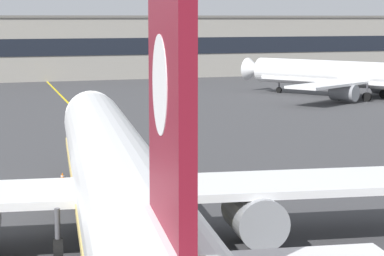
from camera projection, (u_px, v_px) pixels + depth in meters
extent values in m
cube|color=yellow|center=(133.00, 168.00, 53.88)|extent=(14.22, 179.48, 0.01)
cylinder|color=white|center=(116.00, 174.00, 34.22)|extent=(9.37, 36.15, 3.80)
cone|color=white|center=(92.00, 119.00, 53.02)|extent=(3.97, 3.13, 3.61)
cube|color=#DBBC66|center=(116.00, 198.00, 34.37)|extent=(8.84, 33.30, 0.44)
cube|color=black|center=(94.00, 112.00, 51.07)|extent=(2.99, 1.53, 0.60)
cube|color=white|center=(115.00, 191.00, 34.93)|extent=(32.36, 9.73, 0.36)
cylinder|color=gray|center=(254.00, 216.00, 35.23)|extent=(2.83, 3.91, 2.30)
cylinder|color=black|center=(244.00, 206.00, 37.03)|extent=(1.96, 0.48, 1.95)
cube|color=maroon|center=(170.00, 117.00, 18.19)|extent=(1.14, 4.80, 7.20)
cylinder|color=white|center=(168.00, 85.00, 18.38)|extent=(0.81, 2.44, 2.40)
cylinder|color=#4C4C51|center=(97.00, 161.00, 48.63)|extent=(0.24, 0.24, 1.60)
cylinder|color=black|center=(97.00, 177.00, 48.77)|extent=(0.54, 0.95, 0.90)
cylinder|color=#4C4C51|center=(58.00, 227.00, 32.06)|extent=(0.24, 0.24, 1.60)
cylinder|color=black|center=(58.00, 254.00, 32.21)|extent=(0.60, 1.35, 1.30)
cylinder|color=#4C4C51|center=(182.00, 221.00, 32.98)|extent=(0.24, 0.24, 1.60)
cylinder|color=black|center=(182.00, 247.00, 33.14)|extent=(0.60, 1.35, 1.30)
cylinder|color=white|center=(363.00, 75.00, 98.89)|extent=(19.04, 29.11, 3.36)
cone|color=white|center=(254.00, 69.00, 109.78)|extent=(3.91, 3.60, 3.19)
cube|color=white|center=(363.00, 82.00, 99.02)|extent=(17.69, 26.89, 0.39)
cube|color=black|center=(264.00, 66.00, 108.62)|extent=(2.66, 2.12, 0.53)
cube|color=white|center=(359.00, 81.00, 99.33)|extent=(26.51, 18.00, 0.32)
cylinder|color=gray|center=(344.00, 93.00, 94.78)|extent=(3.37, 3.77, 2.03)
cylinder|color=black|center=(332.00, 92.00, 95.82)|extent=(1.57, 1.01, 1.73)
cylinder|color=black|center=(374.00, 86.00, 104.11)|extent=(1.57, 1.01, 1.73)
cylinder|color=#4C4C51|center=(279.00, 83.00, 107.32)|extent=(0.21, 0.21, 1.41)
cylinder|color=black|center=(279.00, 90.00, 107.45)|extent=(0.71, 0.86, 0.80)
cylinder|color=#4C4C51|center=(367.00, 89.00, 96.24)|extent=(0.21, 0.21, 1.41)
cylinder|color=black|center=(367.00, 97.00, 96.38)|extent=(0.89, 1.17, 1.15)
cylinder|color=#4C4C51|center=(384.00, 86.00, 99.71)|extent=(0.21, 0.21, 1.41)
cylinder|color=black|center=(384.00, 94.00, 99.85)|extent=(0.89, 1.17, 1.15)
cone|color=orange|center=(62.00, 176.00, 49.71)|extent=(0.36, 0.36, 0.55)
cylinder|color=white|center=(62.00, 176.00, 49.70)|extent=(0.23, 0.23, 0.07)
cube|color=orange|center=(63.00, 180.00, 49.74)|extent=(0.44, 0.44, 0.03)
cube|color=#9E998E|center=(13.00, 49.00, 129.66)|extent=(141.34, 12.00, 10.26)
cube|color=black|center=(18.00, 48.00, 123.95)|extent=(135.69, 0.12, 2.80)
cube|color=slate|center=(12.00, 17.00, 128.90)|extent=(141.74, 12.40, 0.40)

